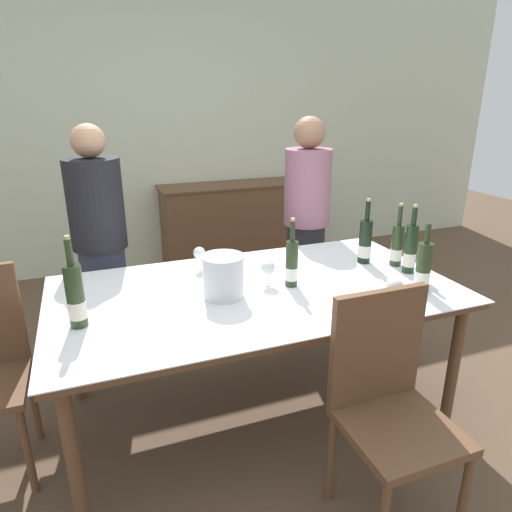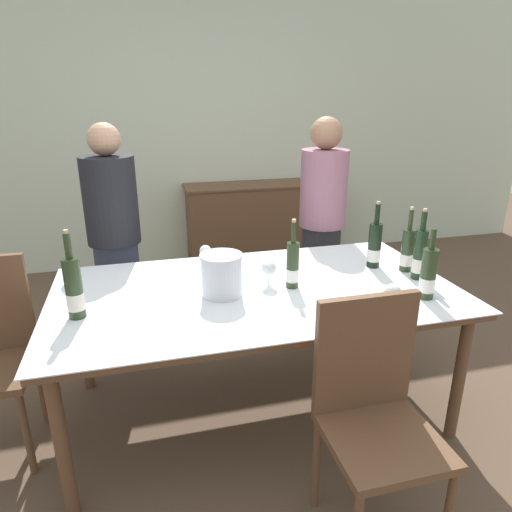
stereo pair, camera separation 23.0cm
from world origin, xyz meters
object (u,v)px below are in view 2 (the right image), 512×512
at_px(ice_bucket, 222,274).
at_px(wine_bottle_0, 374,246).
at_px(wine_glass_1, 205,252).
at_px(sideboard_cabinet, 263,223).
at_px(wine_glass_3, 392,293).
at_px(wine_bottle_2, 407,251).
at_px(wine_glass_2, 336,305).
at_px(person_guest_left, 322,228).
at_px(wine_bottle_3, 428,275).
at_px(wine_glass_0, 268,269).
at_px(dining_table, 256,299).
at_px(wine_bottle_5, 420,255).
at_px(chair_near_front, 373,405).
at_px(wine_bottle_1, 293,266).
at_px(wine_bottle_4, 74,289).
at_px(person_host, 116,247).

distance_m(ice_bucket, wine_bottle_0, 0.94).
bearing_deg(wine_glass_1, sideboard_cabinet, 65.62).
bearing_deg(wine_glass_3, wine_bottle_2, 52.04).
relative_size(wine_glass_2, person_guest_left, 0.09).
distance_m(ice_bucket, wine_glass_1, 0.41).
xyz_separation_m(wine_bottle_0, wine_bottle_3, (0.04, -0.46, -0.01)).
bearing_deg(wine_glass_0, wine_bottle_3, -25.98).
relative_size(dining_table, wine_glass_0, 15.14).
bearing_deg(person_guest_left, dining_table, -130.03).
height_order(wine_glass_0, wine_glass_1, wine_glass_0).
distance_m(wine_bottle_3, wine_bottle_5, 0.26).
bearing_deg(dining_table, chair_near_front, -71.16).
bearing_deg(dining_table, wine_bottle_1, -8.22).
bearing_deg(sideboard_cabinet, wine_bottle_2, -85.11).
height_order(dining_table, wine_bottle_2, wine_bottle_2).
relative_size(wine_bottle_4, wine_glass_1, 3.06).
bearing_deg(wine_glass_1, person_guest_left, 27.40).
height_order(wine_bottle_0, person_guest_left, person_guest_left).
xyz_separation_m(person_host, person_guest_left, (1.44, 0.03, 0.01)).
xyz_separation_m(wine_bottle_4, wine_bottle_5, (1.75, 0.02, -0.00)).
xyz_separation_m(dining_table, wine_glass_1, (-0.20, 0.38, 0.15)).
xyz_separation_m(wine_bottle_0, person_host, (-1.46, 0.68, -0.10)).
relative_size(wine_glass_2, chair_near_front, 0.14).
bearing_deg(wine_bottle_4, wine_glass_3, -14.15).
xyz_separation_m(wine_bottle_4, wine_glass_1, (0.66, 0.48, -0.05)).
distance_m(wine_bottle_1, wine_bottle_5, 0.70).
distance_m(sideboard_cabinet, wine_bottle_5, 2.49).
distance_m(wine_bottle_5, person_guest_left, 0.96).
bearing_deg(wine_bottle_5, dining_table, 174.44).
relative_size(person_host, person_guest_left, 0.99).
xyz_separation_m(wine_bottle_3, wine_glass_3, (-0.27, -0.13, -0.01)).
relative_size(wine_glass_3, person_host, 0.10).
xyz_separation_m(wine_bottle_5, person_host, (-1.61, 0.90, -0.11)).
height_order(dining_table, wine_glass_0, wine_glass_0).
height_order(wine_glass_0, person_host, person_host).
xyz_separation_m(wine_bottle_3, wine_bottle_5, (0.10, 0.23, 0.01)).
xyz_separation_m(dining_table, wine_glass_2, (0.24, -0.47, 0.15)).
xyz_separation_m(wine_glass_1, person_guest_left, (0.92, 0.48, -0.06)).
relative_size(sideboard_cabinet, wine_bottle_2, 4.30).
xyz_separation_m(wine_bottle_1, wine_bottle_3, (0.60, -0.29, 0.00)).
xyz_separation_m(wine_bottle_2, wine_glass_2, (-0.65, -0.50, -0.02)).
bearing_deg(wine_glass_2, person_host, 126.72).
relative_size(sideboard_cabinet, wine_bottle_5, 4.09).
height_order(wine_glass_1, person_host, person_host).
relative_size(wine_bottle_3, wine_glass_2, 2.53).
xyz_separation_m(sideboard_cabinet, wine_glass_2, (-0.46, -2.82, 0.43)).
bearing_deg(sideboard_cabinet, person_guest_left, -89.11).
xyz_separation_m(ice_bucket, wine_bottle_5, (1.07, -0.06, 0.02)).
distance_m(wine_bottle_1, wine_glass_1, 0.56).
bearing_deg(wine_bottle_1, person_host, 137.09).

